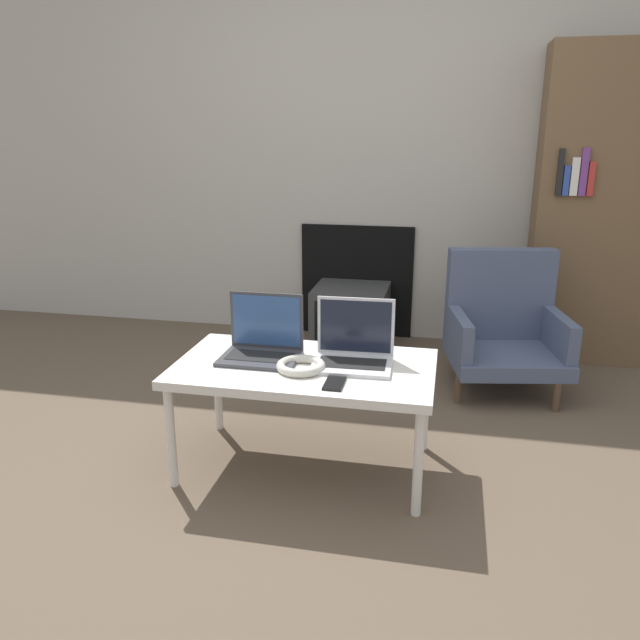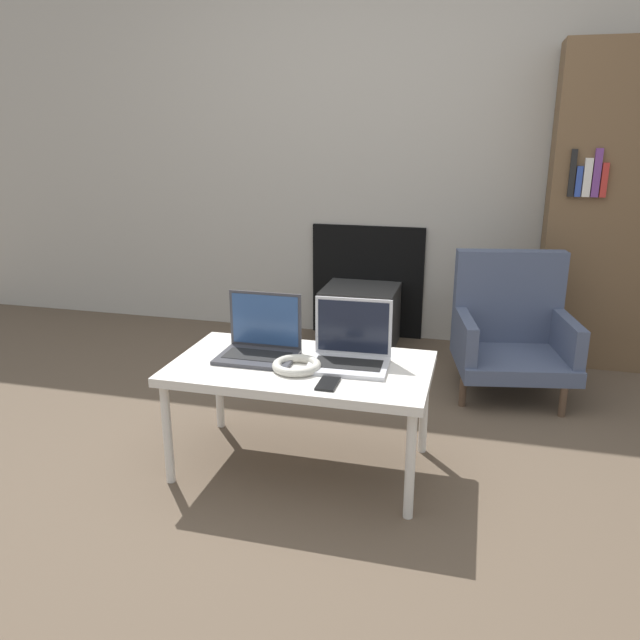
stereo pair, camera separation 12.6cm
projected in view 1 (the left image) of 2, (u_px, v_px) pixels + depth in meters
name	position (u px, v px, depth m)	size (l,w,h in m)	color
ground_plane	(293.00, 493.00, 2.43)	(14.00, 14.00, 0.00)	brown
wall_back	(370.00, 141.00, 3.97)	(7.00, 0.08, 2.60)	#ADA89E
table	(305.00, 373.00, 2.51)	(1.03, 0.58, 0.46)	silver
laptop_left	(262.00, 343.00, 2.56)	(0.31, 0.23, 0.25)	#38383D
laptop_right	(353.00, 349.00, 2.49)	(0.32, 0.24, 0.25)	silver
headphones	(301.00, 366.00, 2.43)	(0.19, 0.19, 0.03)	beige
phone	(334.00, 384.00, 2.30)	(0.07, 0.13, 0.01)	black
tv	(351.00, 316.00, 4.05)	(0.47, 0.45, 0.39)	#383838
armchair	(503.00, 325.00, 3.38)	(0.67, 0.64, 0.74)	#47516B
bookshelf	(594.00, 209.00, 3.63)	(0.67, 0.32, 1.82)	brown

